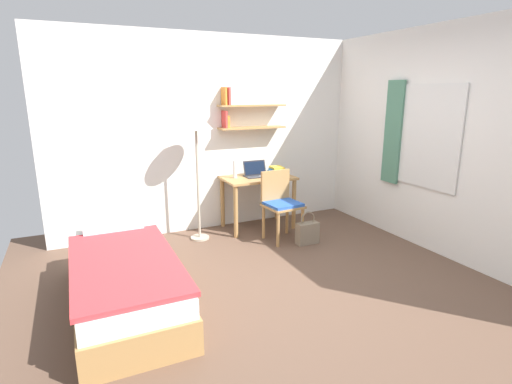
% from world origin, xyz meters
% --- Properties ---
extents(ground_plane, '(5.28, 5.28, 0.00)m').
position_xyz_m(ground_plane, '(0.00, 0.00, 0.00)').
color(ground_plane, brown).
extents(wall_back, '(4.40, 0.27, 2.60)m').
position_xyz_m(wall_back, '(0.01, 2.02, 1.31)').
color(wall_back, white).
rests_on(wall_back, ground_plane).
extents(wall_right, '(0.10, 4.40, 2.60)m').
position_xyz_m(wall_right, '(2.02, 0.03, 1.30)').
color(wall_right, white).
rests_on(wall_right, ground_plane).
extents(bed, '(0.85, 1.97, 0.54)m').
position_xyz_m(bed, '(-1.49, 0.32, 0.24)').
color(bed, '#B2844C').
rests_on(bed, ground_plane).
extents(desk, '(0.96, 0.59, 0.73)m').
position_xyz_m(desk, '(0.47, 1.70, 0.59)').
color(desk, '#B2844C').
rests_on(desk, ground_plane).
extents(desk_chair, '(0.48, 0.45, 0.88)m').
position_xyz_m(desk_chair, '(0.55, 1.18, 0.50)').
color(desk_chair, '#B2844C').
rests_on(desk_chair, ground_plane).
extents(standing_lamp, '(0.41, 0.41, 1.64)m').
position_xyz_m(standing_lamp, '(-0.40, 1.61, 1.45)').
color(standing_lamp, '#B2A893').
rests_on(standing_lamp, ground_plane).
extents(laptop, '(0.33, 0.22, 0.21)m').
position_xyz_m(laptop, '(0.47, 1.76, 0.78)').
color(laptop, black).
rests_on(laptop, desk).
extents(water_bottle, '(0.06, 0.06, 0.24)m').
position_xyz_m(water_bottle, '(0.16, 1.77, 0.84)').
color(water_bottle, silver).
rests_on(water_bottle, desk).
extents(book_stack, '(0.21, 0.25, 0.11)m').
position_xyz_m(book_stack, '(0.78, 1.75, 0.78)').
color(book_stack, '#3384C6').
rests_on(book_stack, desk).
extents(handbag, '(0.28, 0.13, 0.42)m').
position_xyz_m(handbag, '(0.77, 0.88, 0.15)').
color(handbag, gray).
rests_on(handbag, ground_plane).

